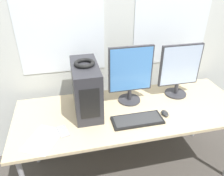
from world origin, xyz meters
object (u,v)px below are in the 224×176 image
Objects in this scene: keyboard at (137,120)px; mouse at (165,113)px; monitor_main at (131,74)px; headphones at (84,63)px; pc_tower at (86,89)px; monitor_right_near at (180,69)px; cell_phone at (63,131)px.

keyboard is 0.27m from mouse.
mouse is at bearing 6.35° from keyboard.
headphones is at bearing -172.01° from monitor_main.
monitor_right_near is (0.91, 0.07, 0.06)m from pc_tower.
headphones is 0.65m from keyboard.
pc_tower is at bearing 33.12° from cell_phone.
monitor_right_near is (0.91, 0.07, -0.18)m from headphones.
mouse is at bearing -19.49° from headphones.
pc_tower is 0.41m from cell_phone.
keyboard is 2.73× the size of cell_phone.
cell_phone is at bearing -131.72° from pc_tower.
cell_phone is (-1.14, -0.32, -0.27)m from monitor_right_near.
pc_tower is 0.93× the size of monitor_right_near.
keyboard is at bearing -147.79° from monitor_right_near.
monitor_main reaches higher than headphones.
monitor_right_near is 1.22× the size of keyboard.
pc_tower is 0.24m from headphones.
monitor_main is 3.49× the size of cell_phone.
pc_tower is 3.09× the size of cell_phone.
monitor_main reaches higher than pc_tower.
headphones is 0.32× the size of monitor_right_near.
mouse is (0.66, -0.23, -0.44)m from headphones.
cell_phone is (-0.65, -0.32, -0.29)m from monitor_main.
headphones reaches higher than keyboard.
keyboard is (0.39, -0.26, -0.45)m from headphones.
pc_tower is 5.18× the size of mouse.
headphones is at bearing 160.51° from mouse.
monitor_main is 5.84× the size of mouse.
cell_phone is at bearing -164.09° from monitor_right_near.
cell_phone is at bearing -131.63° from headphones.
monitor_right_near reaches higher than headphones.
keyboard is at bearing -15.50° from cell_phone.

